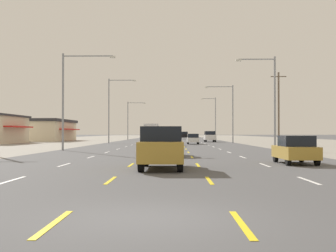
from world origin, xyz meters
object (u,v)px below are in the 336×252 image
(hatchback_inner_right_far, at_px, (193,139))
(box_truck_inner_left_farther, at_px, (152,132))
(hatchback_far_right_near, at_px, (295,149))
(suv_inner_right_distant_a, at_px, (184,135))
(streetlight_right_row_1, at_px, (230,109))
(sedan_center_turn_midfar, at_px, (170,140))
(streetlight_left_row_2, at_px, (130,118))
(streetlight_left_row_0, at_px, (69,93))
(suv_center_turn_nearest, at_px, (162,147))
(suv_far_right_farthest, at_px, (210,136))
(streetlight_right_row_0, at_px, (271,96))
(sedan_center_turn_mid, at_px, (170,146))
(streetlight_right_row_2, at_px, (214,116))
(sedan_far_left_distant_b, at_px, (149,136))
(streetlight_left_row_1, at_px, (112,106))

(hatchback_inner_right_far, distance_m, box_truck_inner_left_farther, 14.48)
(hatchback_far_right_near, distance_m, suv_inner_right_distant_a, 96.17)
(streetlight_right_row_1, bearing_deg, suv_inner_right_distant_a, 97.56)
(sedan_center_turn_midfar, distance_m, streetlight_left_row_2, 46.52)
(hatchback_inner_right_far, relative_size, suv_inner_right_distant_a, 0.80)
(hatchback_inner_right_far, bearing_deg, streetlight_left_row_0, -118.69)
(suv_center_turn_nearest, relative_size, box_truck_inner_left_farther, 0.68)
(sedan_center_turn_midfar, height_order, suv_far_right_farthest, suv_far_right_farthest)
(suv_far_right_farthest, height_order, streetlight_right_row_0, streetlight_right_row_0)
(sedan_center_turn_mid, xyz_separation_m, streetlight_left_row_2, (-9.89, 70.55, 4.45))
(hatchback_inner_right_far, xyz_separation_m, box_truck_inner_left_farther, (-6.77, 12.76, 1.05))
(sedan_center_turn_mid, relative_size, suv_inner_right_distant_a, 0.92)
(sedan_center_turn_mid, distance_m, suv_inner_right_distant_a, 88.09)
(box_truck_inner_left_farther, bearing_deg, sedan_center_turn_mid, -85.54)
(suv_center_turn_nearest, distance_m, hatchback_inner_right_far, 45.34)
(hatchback_inner_right_far, xyz_separation_m, streetlight_right_row_0, (6.41, -23.56, 4.42))
(suv_center_turn_nearest, distance_m, streetlight_left_row_2, 82.68)
(sedan_center_turn_midfar, xyz_separation_m, suv_far_right_farthest, (7.15, 24.23, 0.27))
(hatchback_far_right_near, height_order, suv_inner_right_distant_a, suv_inner_right_distant_a)
(streetlight_left_row_0, relative_size, streetlight_right_row_2, 0.95)
(streetlight_left_row_0, bearing_deg, streetlight_right_row_2, 72.19)
(hatchback_inner_right_far, distance_m, sedan_far_left_distant_b, 70.74)
(sedan_far_left_distant_b, height_order, streetlight_left_row_2, streetlight_left_row_2)
(hatchback_inner_right_far, bearing_deg, box_truck_inner_left_farther, 117.95)
(streetlight_right_row_1, height_order, streetlight_right_row_2, streetlight_right_row_2)
(hatchback_inner_right_far, height_order, streetlight_right_row_1, streetlight_right_row_1)
(sedan_center_turn_midfar, height_order, suv_inner_right_distant_a, suv_inner_right_distant_a)
(streetlight_right_row_2, bearing_deg, streetlight_right_row_1, -90.40)
(streetlight_left_row_0, bearing_deg, sedan_center_turn_mid, -46.26)
(streetlight_left_row_1, distance_m, streetlight_right_row_2, 35.96)
(suv_far_right_farthest, height_order, sedan_far_left_distant_b, suv_far_right_farthest)
(streetlight_left_row_1, bearing_deg, streetlight_right_row_0, -57.19)
(streetlight_right_row_0, bearing_deg, streetlight_right_row_2, 89.91)
(box_truck_inner_left_farther, distance_m, streetlight_left_row_1, 9.77)
(suv_center_turn_nearest, relative_size, streetlight_left_row_2, 0.55)
(box_truck_inner_left_farther, xyz_separation_m, streetlight_right_row_0, (13.18, -36.32, 3.37))
(streetlight_left_row_2, bearing_deg, suv_inner_right_distant_a, 53.36)
(hatchback_inner_right_far, bearing_deg, streetlight_right_row_2, 79.98)
(hatchback_far_right_near, distance_m, sedan_center_turn_midfar, 34.07)
(streetlight_right_row_0, bearing_deg, streetlight_left_row_0, 180.00)
(sedan_center_turn_mid, distance_m, streetlight_left_row_0, 14.89)
(streetlight_right_row_0, bearing_deg, suv_far_right_farthest, 93.84)
(suv_inner_right_distant_a, bearing_deg, streetlight_left_row_2, -126.64)
(box_truck_inner_left_farther, xyz_separation_m, sedan_far_left_distant_b, (-3.53, 57.23, -1.08))
(streetlight_right_row_2, bearing_deg, hatchback_inner_right_far, -100.02)
(box_truck_inner_left_farther, relative_size, sedan_far_left_distant_b, 1.60)
(streetlight_right_row_2, bearing_deg, box_truck_inner_left_farther, -118.89)
(hatchback_far_right_near, xyz_separation_m, box_truck_inner_left_farther, (-10.53, 54.56, 1.05))
(streetlight_left_row_0, bearing_deg, hatchback_inner_right_far, 61.31)
(streetlight_right_row_1, bearing_deg, streetlight_left_row_2, 122.63)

